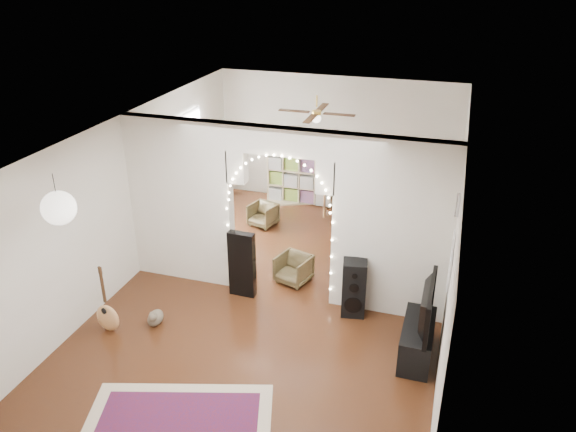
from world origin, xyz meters
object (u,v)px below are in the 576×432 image
(acoustic_guitar, at_px, (106,308))
(dining_chair_right, at_px, (293,269))
(media_console, at_px, (417,340))
(dining_table, at_px, (353,183))
(floor_speaker, at_px, (354,288))
(dining_chair_left, at_px, (263,215))
(bookcase, at_px, (301,170))

(acoustic_guitar, bearing_deg, dining_chair_right, 61.52)
(media_console, bearing_deg, dining_table, 112.52)
(dining_table, bearing_deg, media_console, -69.41)
(acoustic_guitar, xyz_separation_m, floor_speaker, (3.24, 1.45, 0.05))
(media_console, distance_m, dining_chair_right, 2.48)
(dining_table, relative_size, dining_chair_right, 2.38)
(acoustic_guitar, bearing_deg, dining_table, 80.41)
(acoustic_guitar, relative_size, dining_chair_right, 1.73)
(dining_table, bearing_deg, dining_chair_right, -99.55)
(media_console, height_order, dining_chair_right, media_console)
(dining_table, xyz_separation_m, dining_chair_left, (-1.58, -1.03, -0.46))
(floor_speaker, height_order, dining_table, floor_speaker)
(media_console, relative_size, dining_table, 0.82)
(floor_speaker, relative_size, dining_chair_right, 1.73)
(acoustic_guitar, height_order, bookcase, bookcase)
(bookcase, height_order, dining_table, bookcase)
(floor_speaker, relative_size, dining_chair_left, 1.81)
(floor_speaker, height_order, media_console, floor_speaker)
(media_console, xyz_separation_m, dining_chair_left, (-3.29, 3.15, -0.03))
(media_console, bearing_deg, dining_chair_right, 148.38)
(dining_chair_left, xyz_separation_m, dining_chair_right, (1.18, -1.83, 0.01))
(acoustic_guitar, height_order, dining_table, acoustic_guitar)
(floor_speaker, bearing_deg, dining_chair_right, 141.33)
(floor_speaker, xyz_separation_m, dining_table, (-0.71, 3.47, 0.24))
(bookcase, bearing_deg, dining_table, -37.37)
(acoustic_guitar, bearing_deg, floor_speaker, 41.69)
(acoustic_guitar, height_order, dining_chair_right, acoustic_guitar)
(media_console, bearing_deg, floor_speaker, 144.96)
(floor_speaker, relative_size, dining_table, 0.73)
(acoustic_guitar, xyz_separation_m, dining_chair_right, (2.13, 2.05, -0.15))
(floor_speaker, distance_m, dining_chair_left, 3.35)
(bookcase, bearing_deg, media_console, -81.00)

